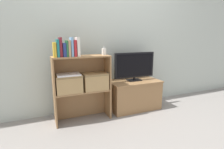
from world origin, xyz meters
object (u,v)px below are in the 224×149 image
(book_crimson, at_px, (75,48))
(tv, at_px, (135,66))
(book_mustard, at_px, (55,50))
(book_navy, at_px, (64,50))
(book_tan, at_px, (69,48))
(book_maroon, at_px, (60,47))
(book_forest, at_px, (67,49))
(tv_stand, at_px, (134,94))
(baby_monitor, at_px, (104,51))
(book_ivory, at_px, (78,47))
(book_teal, at_px, (58,48))
(book_skyblue, at_px, (72,47))
(storage_basket_left, at_px, (69,83))
(laptop, at_px, (68,75))
(storage_basket_right, at_px, (95,81))

(book_crimson, bearing_deg, tv, 7.31)
(book_mustard, distance_m, book_navy, 0.12)
(book_navy, xyz_separation_m, book_tan, (0.06, -0.00, 0.02))
(book_maroon, bearing_deg, book_forest, -0.00)
(tv_stand, relative_size, book_forest, 4.05)
(baby_monitor, bearing_deg, book_maroon, -176.72)
(book_ivory, bearing_deg, book_teal, 180.00)
(book_forest, distance_m, book_crimson, 0.10)
(book_navy, distance_m, book_crimson, 0.13)
(book_skyblue, bearing_deg, book_teal, 180.00)
(book_skyblue, distance_m, storage_basket_left, 0.48)
(book_tan, xyz_separation_m, book_skyblue, (0.03, 0.00, 0.02))
(book_skyblue, xyz_separation_m, storage_basket_left, (-0.06, 0.02, -0.47))
(book_tan, height_order, laptop, book_tan)
(book_skyblue, height_order, storage_basket_right, book_skyblue)
(book_forest, xyz_separation_m, book_tan, (0.03, 0.00, 0.00))
(book_crimson, xyz_separation_m, storage_basket_left, (-0.09, 0.02, -0.46))
(book_crimson, relative_size, storage_basket_left, 0.61)
(book_tan, relative_size, book_ivory, 0.84)
(tv_stand, xyz_separation_m, book_tan, (-1.03, -0.13, 0.78))
(book_mustard, relative_size, book_tan, 0.88)
(baby_monitor, relative_size, laptop, 0.41)
(book_mustard, height_order, storage_basket_left, book_mustard)
(book_crimson, bearing_deg, book_maroon, 180.00)
(book_tan, distance_m, baby_monitor, 0.49)
(book_crimson, bearing_deg, baby_monitor, 4.64)
(book_skyblue, bearing_deg, book_crimson, 0.00)
(book_ivory, relative_size, storage_basket_left, 0.71)
(book_teal, height_order, book_skyblue, book_skyblue)
(book_forest, relative_size, laptop, 0.68)
(book_tan, bearing_deg, storage_basket_left, 139.25)
(book_teal, xyz_separation_m, book_maroon, (0.03, 0.00, 0.01))
(storage_basket_left, bearing_deg, book_maroon, -167.11)
(book_forest, height_order, book_ivory, book_ivory)
(book_maroon, height_order, book_forest, book_maroon)
(book_skyblue, bearing_deg, book_navy, 180.00)
(book_crimson, distance_m, baby_monitor, 0.42)
(tv_stand, height_order, book_navy, book_navy)
(tv, bearing_deg, storage_basket_left, -174.32)
(baby_monitor, height_order, storage_basket_left, baby_monitor)
(storage_basket_right, height_order, laptop, laptop)
(book_ivory, xyz_separation_m, laptop, (-0.13, 0.02, -0.36))
(tv, xyz_separation_m, book_mustard, (-1.21, -0.12, 0.29))
(book_tan, relative_size, book_skyblue, 0.85)
(tv_stand, bearing_deg, storage_basket_right, -171.25)
(tv, xyz_separation_m, book_teal, (-1.17, -0.12, 0.31))
(tv_stand, relative_size, book_crimson, 3.95)
(baby_monitor, height_order, storage_basket_right, baby_monitor)
(tv_stand, distance_m, book_mustard, 1.44)
(book_tan, height_order, storage_basket_left, book_tan)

